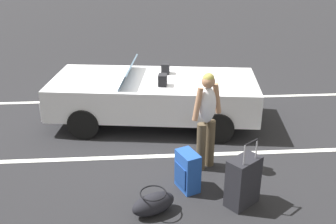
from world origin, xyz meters
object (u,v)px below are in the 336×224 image
Objects in this scene: convertible_car at (144,95)px; suitcase_medium_bright at (187,171)px; suitcase_large_black at (243,182)px; traveler_person at (207,116)px; duffel_bag at (153,203)px.

convertible_car is 2.58m from suitcase_medium_bright.
suitcase_large_black is 1.69× the size of suitcase_medium_bright.
suitcase_medium_bright is 0.38× the size of traveler_person.
duffel_bag is at bearing 99.20° from convertible_car.
duffel_bag is (-0.07, 3.05, -0.43)m from convertible_car.
duffel_bag is at bearing 108.74° from traveler_person.
suitcase_large_black is at bearing 127.15° from suitcase_medium_bright.
suitcase_medium_bright reaches higher than duffel_bag.
suitcase_large_black is at bearing -174.25° from duffel_bag.
traveler_person is at bearing -144.20° from suitcase_medium_bright.
convertible_car is at bearing -5.84° from traveler_person.
suitcase_medium_bright is at bearing 111.55° from convertible_car.
traveler_person is (-0.98, 1.88, 0.34)m from convertible_car.
suitcase_large_black reaches higher than duffel_bag.
convertible_car is 6.99× the size of suitcase_medium_bright.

